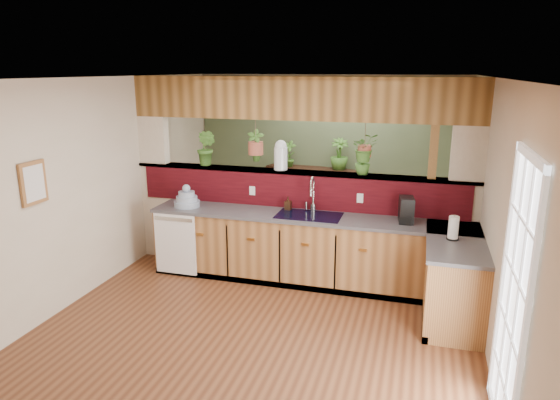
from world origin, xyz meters
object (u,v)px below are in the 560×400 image
(soap_dispenser, at_px, (288,203))
(faucet, at_px, (312,193))
(dish_stack, at_px, (187,200))
(paper_towel, at_px, (453,228))
(glass_jar, at_px, (281,155))
(shelving_console, at_px, (313,200))
(coffee_maker, at_px, (406,211))

(soap_dispenser, bearing_deg, faucet, -3.39)
(dish_stack, relative_size, soap_dispenser, 1.96)
(paper_towel, bearing_deg, soap_dispenser, 162.54)
(paper_towel, xyz_separation_m, glass_jar, (-2.18, 0.84, 0.56))
(shelving_console, bearing_deg, soap_dispenser, -72.75)
(coffee_maker, bearing_deg, glass_jar, 160.60)
(glass_jar, bearing_deg, paper_towel, -21.01)
(dish_stack, bearing_deg, soap_dispenser, 8.91)
(paper_towel, distance_m, glass_jar, 2.40)
(dish_stack, xyz_separation_m, coffee_maker, (2.85, 0.08, 0.05))
(dish_stack, height_order, paper_towel, dish_stack)
(dish_stack, relative_size, glass_jar, 0.87)
(coffee_maker, relative_size, glass_jar, 0.77)
(soap_dispenser, xyz_separation_m, shelving_console, (-0.11, 2.10, -0.49))
(faucet, xyz_separation_m, dish_stack, (-1.67, -0.19, -0.16))
(faucet, bearing_deg, dish_stack, -173.46)
(coffee_maker, distance_m, shelving_console, 2.81)
(coffee_maker, distance_m, glass_jar, 1.78)
(faucet, distance_m, glass_jar, 0.69)
(dish_stack, bearing_deg, shelving_console, 61.83)
(paper_towel, relative_size, glass_jar, 0.71)
(paper_towel, xyz_separation_m, shelving_console, (-2.13, 2.74, -0.53))
(soap_dispenser, distance_m, shelving_console, 2.16)
(soap_dispenser, relative_size, coffee_maker, 0.58)
(coffee_maker, xyz_separation_m, shelving_console, (-1.62, 2.23, -0.54))
(dish_stack, xyz_separation_m, soap_dispenser, (1.35, 0.21, -0.01))
(glass_jar, height_order, shelving_console, glass_jar)
(shelving_console, bearing_deg, dish_stack, -103.92)
(dish_stack, distance_m, coffee_maker, 2.85)
(faucet, bearing_deg, coffee_maker, -5.37)
(dish_stack, relative_size, paper_towel, 1.24)
(soap_dispenser, distance_m, paper_towel, 2.12)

